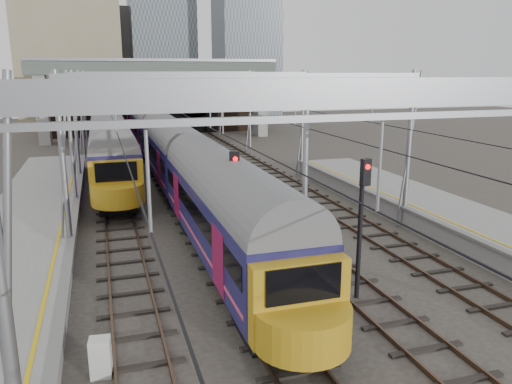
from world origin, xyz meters
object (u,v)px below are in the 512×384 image
object	(u,v)px
train_main	(158,137)
signal_near_centre	(362,213)
signal_near_left	(234,201)
train_second	(109,137)
relay_cabinet	(101,357)

from	to	relation	value
train_main	signal_near_centre	bearing A→B (deg)	-82.36
train_main	signal_near_left	bearing A→B (deg)	-90.05
train_second	train_main	bearing A→B (deg)	-9.70
train_second	signal_near_left	world-z (taller)	signal_near_left
signal_near_left	relay_cabinet	distance (m)	7.60
relay_cabinet	signal_near_left	bearing A→B (deg)	51.59
train_main	train_second	bearing A→B (deg)	170.30
train_second	signal_near_left	bearing A→B (deg)	-81.26
train_main	relay_cabinet	xyz separation A→B (m)	(-5.06, -30.24, -1.92)
train_main	signal_near_left	world-z (taller)	signal_near_left
relay_cabinet	signal_near_centre	bearing A→B (deg)	20.43
signal_near_left	relay_cabinet	xyz separation A→B (m)	(-5.04, -5.04, -2.64)
signal_near_centre	relay_cabinet	size ratio (longest dim) A/B	4.64
train_main	relay_cabinet	size ratio (longest dim) A/B	58.14
signal_near_left	signal_near_centre	bearing A→B (deg)	-12.39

